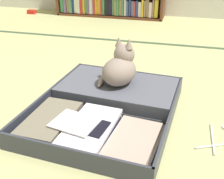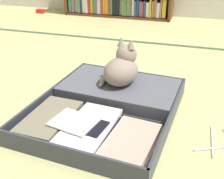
{
  "view_description": "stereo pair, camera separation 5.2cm",
  "coord_description": "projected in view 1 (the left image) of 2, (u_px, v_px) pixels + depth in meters",
  "views": [
    {
      "loc": [
        0.44,
        -1.28,
        0.82
      ],
      "look_at": [
        0.13,
        -0.08,
        0.18
      ],
      "focal_mm": 46.01,
      "sensor_mm": 36.0,
      "label": 1
    },
    {
      "loc": [
        0.49,
        -1.27,
        0.82
      ],
      "look_at": [
        0.13,
        -0.08,
        0.18
      ],
      "focal_mm": 46.01,
      "sensor_mm": 36.0,
      "label": 2
    }
  ],
  "objects": [
    {
      "name": "tatami_border",
      "position": [
        134.0,
        42.0,
        2.67
      ],
      "size": [
        4.8,
        0.05,
        0.0
      ],
      "color": "#394D34",
      "rests_on": "ground_plane"
    },
    {
      "name": "black_cat",
      "position": [
        120.0,
        68.0,
        1.63
      ],
      "size": [
        0.24,
        0.27,
        0.26
      ],
      "color": "gray",
      "rests_on": "open_suitcase"
    },
    {
      "name": "open_suitcase",
      "position": [
        107.0,
        104.0,
        1.56
      ],
      "size": [
        0.76,
        0.89,
        0.09
      ],
      "color": "#343744",
      "rests_on": "ground_plane"
    },
    {
      "name": "ground_plane",
      "position": [
        93.0,
        110.0,
        1.58
      ],
      "size": [
        10.0,
        10.0,
        0.0
      ],
      "primitive_type": "plane",
      "color": "tan"
    },
    {
      "name": "small_red_pouch",
      "position": [
        32.0,
        12.0,
        3.71
      ],
      "size": [
        0.1,
        0.07,
        0.05
      ],
      "color": "red",
      "rests_on": "ground_plane"
    }
  ]
}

